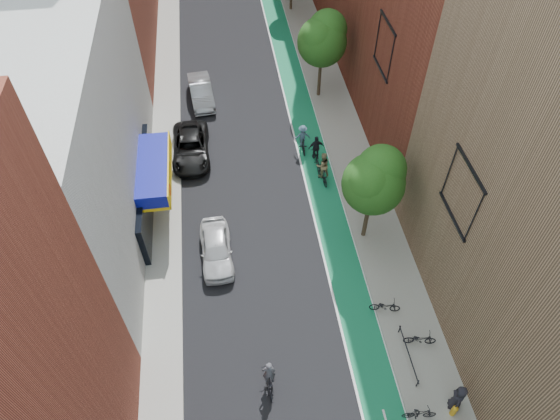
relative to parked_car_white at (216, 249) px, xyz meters
name	(u,v)px	position (x,y,z in m)	size (l,w,h in m)	color
bike_lane	(294,83)	(7.00, 16.31, -0.73)	(2.00, 68.00, 0.01)	#157B4C
sidewalk_left	(167,92)	(-3.00, 16.31, -0.66)	(2.00, 68.00, 0.15)	gray
sidewalk_right	(325,80)	(9.50, 16.31, -0.66)	(3.00, 68.00, 0.15)	gray
building_left_white	(49,139)	(-8.00, 4.31, 5.27)	(8.00, 20.00, 12.00)	silver
tree_near	(375,180)	(8.65, 0.33, 3.92)	(3.40, 3.36, 6.42)	#332619
tree_mid	(323,38)	(8.65, 14.33, 4.15)	(3.55, 3.53, 6.74)	#332619
parked_car_white	(216,249)	(0.00, 0.00, 0.00)	(1.73, 4.31, 1.47)	silver
parked_car_black	(191,147)	(-1.23, 8.80, 0.00)	(2.42, 5.25, 1.46)	black
parked_car_silver	(201,92)	(-0.33, 15.04, 0.03)	(1.61, 4.61, 1.52)	gray
cyclist_lead	(269,379)	(2.02, -7.81, -0.05)	(0.70, 1.87, 2.05)	black
cyclist_lane_near	(322,169)	(7.09, 5.27, 0.19)	(0.99, 1.89, 2.19)	black
cyclist_lane_mid	(316,152)	(7.01, 7.01, 0.12)	(1.07, 1.59, 2.13)	black
cyclist_lane_far	(303,140)	(6.34, 8.41, 0.10)	(1.04, 1.86, 1.95)	black
parked_bike_near	(385,306)	(8.40, -4.78, -0.17)	(0.56, 1.60, 0.84)	black
parked_bike_mid	(420,414)	(8.40, -10.29, -0.12)	(0.44, 1.54, 0.93)	black
parked_bike_far	(420,339)	(9.59, -6.81, -0.16)	(0.56, 1.61, 0.85)	black
pedestrian	(458,398)	(10.17, -9.99, 0.31)	(0.87, 0.57, 1.78)	black
fire_hydrant	(454,410)	(9.99, -10.34, -0.18)	(0.27, 0.27, 0.76)	gold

